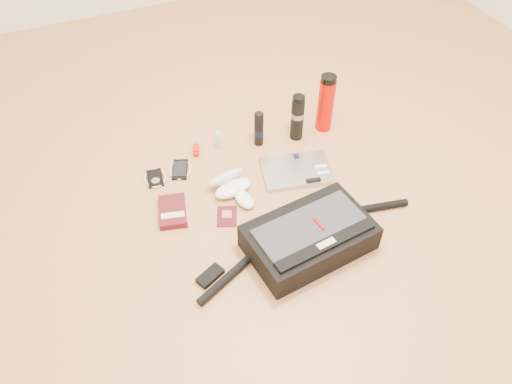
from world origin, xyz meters
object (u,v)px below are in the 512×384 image
messenger_bag (309,237)px  laptop (297,170)px  thermos_red (326,103)px  book (173,211)px  thermos_black (297,117)px

messenger_bag → laptop: size_ratio=2.80×
messenger_bag → laptop: bearing=62.6°
laptop → messenger_bag: bearing=-97.3°
messenger_bag → thermos_red: size_ratio=3.28×
book → thermos_black: thermos_black is taller
thermos_black → thermos_red: (0.15, 0.01, 0.03)m
thermos_black → thermos_red: bearing=4.0°
messenger_bag → thermos_red: bearing=50.1°
thermos_red → thermos_black: bearing=-176.0°
book → laptop: bearing=15.9°
laptop → thermos_red: 0.37m
book → thermos_red: size_ratio=0.66×
messenger_bag → thermos_black: 0.66m
messenger_bag → thermos_black: size_ratio=4.11×
messenger_bag → thermos_red: thermos_red is taller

